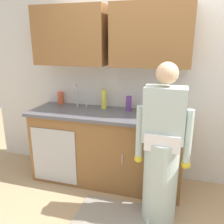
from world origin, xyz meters
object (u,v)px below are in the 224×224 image
(sink, at_px, (76,111))
(bottle_cleaner_spray, at_px, (61,98))
(person_at_sink, at_px, (162,158))
(sponge, at_px, (174,114))
(bottle_water_tall, at_px, (129,104))
(cup_by_sink, at_px, (147,110))
(knife_on_counter, at_px, (168,122))
(bottle_dish_liquid, at_px, (104,99))

(sink, distance_m, bottle_cleaner_spray, 0.42)
(person_at_sink, bearing_deg, sponge, 84.17)
(person_at_sink, xyz_separation_m, bottle_cleaner_spray, (-1.49, 0.78, 0.33))
(bottle_water_tall, relative_size, sponge, 1.70)
(bottle_water_tall, relative_size, bottle_cleaner_spray, 1.10)
(sink, distance_m, sponge, 1.23)
(cup_by_sink, bearing_deg, bottle_cleaner_spray, 174.69)
(person_at_sink, xyz_separation_m, cup_by_sink, (-0.24, 0.67, 0.29))
(bottle_water_tall, bearing_deg, bottle_cleaner_spray, 175.37)
(bottle_cleaner_spray, xyz_separation_m, knife_on_counter, (1.50, -0.39, -0.08))
(person_at_sink, height_order, knife_on_counter, person_at_sink)
(person_at_sink, height_order, bottle_water_tall, person_at_sink)
(cup_by_sink, relative_size, sponge, 0.78)
(bottle_dish_liquid, relative_size, cup_by_sink, 2.90)
(bottle_cleaner_spray, height_order, knife_on_counter, bottle_cleaner_spray)
(bottle_water_tall, xyz_separation_m, sponge, (0.56, -0.02, -0.08))
(person_at_sink, relative_size, bottle_water_tall, 8.65)
(sink, bearing_deg, bottle_dish_liquid, 26.85)
(sponge, bearing_deg, bottle_water_tall, 177.45)
(sink, xyz_separation_m, knife_on_counter, (1.17, -0.16, 0.02))
(sink, bearing_deg, sponge, 5.86)
(sink, height_order, person_at_sink, person_at_sink)
(knife_on_counter, bearing_deg, bottle_water_tall, -52.62)
(bottle_water_tall, bearing_deg, sink, -167.30)
(sink, relative_size, knife_on_counter, 2.08)
(person_at_sink, relative_size, knife_on_counter, 6.75)
(person_at_sink, xyz_separation_m, bottle_dish_liquid, (-0.82, 0.72, 0.37))
(bottle_cleaner_spray, relative_size, cup_by_sink, 1.97)
(person_at_sink, distance_m, knife_on_counter, 0.46)
(bottle_water_tall, height_order, bottle_cleaner_spray, bottle_water_tall)
(bottle_dish_liquid, xyz_separation_m, sponge, (0.89, -0.04, -0.11))
(cup_by_sink, bearing_deg, sink, -172.75)
(bottle_water_tall, distance_m, bottle_cleaner_spray, 1.00)
(bottle_dish_liquid, relative_size, bottle_water_tall, 1.34)
(cup_by_sink, bearing_deg, person_at_sink, -69.83)
(person_at_sink, bearing_deg, cup_by_sink, 110.17)
(bottle_water_tall, xyz_separation_m, cup_by_sink, (0.24, -0.03, -0.05))
(bottle_water_tall, relative_size, cup_by_sink, 2.17)
(bottle_water_tall, xyz_separation_m, bottle_cleaner_spray, (-1.00, 0.08, -0.01))
(person_at_sink, bearing_deg, bottle_dish_liquid, 138.90)
(bottle_dish_liquid, xyz_separation_m, knife_on_counter, (0.84, -0.33, -0.12))
(bottle_water_tall, height_order, sponge, bottle_water_tall)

